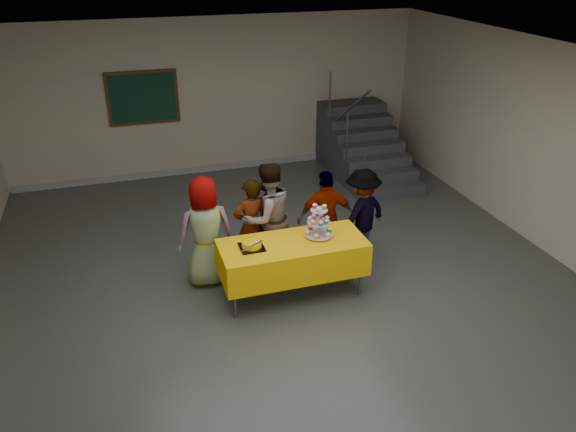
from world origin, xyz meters
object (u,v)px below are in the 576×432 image
object	(u,v)px
schoolchild_a	(206,232)
schoolchild_d	(326,218)
cupcake_stand	(319,224)
bear_cake	(252,244)
staircase	(361,147)
bake_table	(293,257)
schoolchild_e	(362,214)
schoolchild_b	(251,226)
schoolchild_c	(268,218)
noticeboard	(143,98)

from	to	relation	value
schoolchild_a	schoolchild_d	bearing A→B (deg)	176.70
cupcake_stand	schoolchild_a	distance (m)	1.50
schoolchild_d	schoolchild_a	bearing A→B (deg)	6.50
bear_cake	staircase	world-z (taller)	staircase
cupcake_stand	staircase	size ratio (longest dim) A/B	0.19
bake_table	cupcake_stand	distance (m)	0.54
bear_cake	schoolchild_e	distance (m)	1.91
schoolchild_b	schoolchild_c	distance (m)	0.26
bake_table	schoolchild_b	size ratio (longest dim) A/B	1.35
bake_table	staircase	bearing A→B (deg)	54.99
bake_table	schoolchild_e	bearing A→B (deg)	27.37
schoolchild_a	schoolchild_d	distance (m)	1.71
schoolchild_b	noticeboard	distance (m)	4.17
schoolchild_b	noticeboard	size ratio (longest dim) A/B	1.07
cupcake_stand	schoolchild_a	bearing A→B (deg)	157.70
schoolchild_e	noticeboard	bearing A→B (deg)	-78.07
cupcake_stand	bear_cake	distance (m)	0.92
schoolchild_d	staircase	distance (m)	3.75
schoolchild_d	schoolchild_e	bearing A→B (deg)	-174.26
staircase	noticeboard	size ratio (longest dim) A/B	1.85
bake_table	schoolchild_d	bearing A→B (deg)	42.72
bake_table	bear_cake	world-z (taller)	bear_cake
schoolchild_b	schoolchild_e	xyz separation A→B (m)	(1.62, -0.08, -0.01)
bake_table	cupcake_stand	world-z (taller)	cupcake_stand
bear_cake	staircase	size ratio (longest dim) A/B	0.15
bear_cake	schoolchild_b	size ratio (longest dim) A/B	0.26
bake_table	noticeboard	size ratio (longest dim) A/B	1.45
schoolchild_c	schoolchild_d	distance (m)	0.85
staircase	noticeboard	xyz separation A→B (m)	(-4.09, 0.84, 1.11)
bake_table	schoolchild_d	size ratio (longest dim) A/B	1.34
cupcake_stand	bear_cake	xyz separation A→B (m)	(-0.91, -0.05, -0.11)
schoolchild_e	bake_table	bearing A→B (deg)	5.63
bear_cake	schoolchild_c	distance (m)	0.81
schoolchild_a	staircase	distance (m)	4.89
bear_cake	staircase	bearing A→B (deg)	49.83
schoolchild_a	staircase	size ratio (longest dim) A/B	0.64
schoolchild_d	bear_cake	bearing A→B (deg)	32.87
bear_cake	schoolchild_b	world-z (taller)	schoolchild_b
cupcake_stand	schoolchild_e	distance (m)	1.09
bear_cake	noticeboard	xyz separation A→B (m)	(-0.88, 4.64, 0.77)
bake_table	schoolchild_a	world-z (taller)	schoolchild_a
bear_cake	schoolchild_d	size ratio (longest dim) A/B	0.25
staircase	cupcake_stand	bearing A→B (deg)	-121.53
schoolchild_c	schoolchild_d	xyz separation A→B (m)	(0.84, -0.07, -0.09)
schoolchild_a	schoolchild_b	world-z (taller)	schoolchild_a
schoolchild_e	noticeboard	distance (m)	4.91
schoolchild_c	noticeboard	bearing A→B (deg)	-88.63
bake_table	schoolchild_b	distance (m)	0.83
bake_table	schoolchild_c	bearing A→B (deg)	100.28
bake_table	schoolchild_b	xyz separation A→B (m)	(-0.37, 0.73, 0.14)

